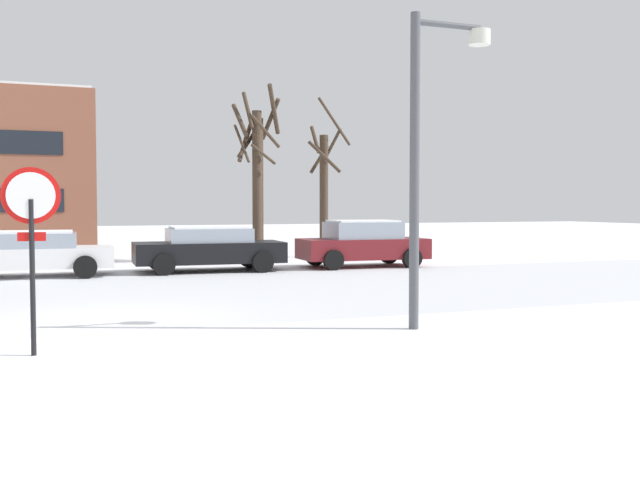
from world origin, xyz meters
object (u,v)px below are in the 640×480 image
street_lamp (429,137)px  parked_car_black (209,248)px  parked_car_maroon (363,243)px  stop_sign (31,224)px  parked_car_white (31,253)px

street_lamp → parked_car_black: bearing=95.7°
parked_car_maroon → parked_car_black: bearing=177.8°
stop_sign → parked_car_maroon: (9.98, 11.31, -1.01)m
parked_car_white → parked_car_black: (5.06, -0.02, 0.03)m
parked_car_white → stop_sign: bearing=-89.3°
stop_sign → street_lamp: (6.06, 0.05, 1.37)m
stop_sign → parked_car_white: size_ratio=0.56×
parked_car_white → parked_car_maroon: 10.13m
street_lamp → parked_car_white: bearing=118.4°
street_lamp → parked_car_maroon: street_lamp is taller
parked_car_black → street_lamp: bearing=-84.3°
parked_car_white → parked_car_black: bearing=-0.2°
parked_car_white → parked_car_black: parked_car_black is taller
parked_car_black → stop_sign: bearing=-113.1°
parked_car_white → parked_car_maroon: (10.12, -0.21, 0.09)m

